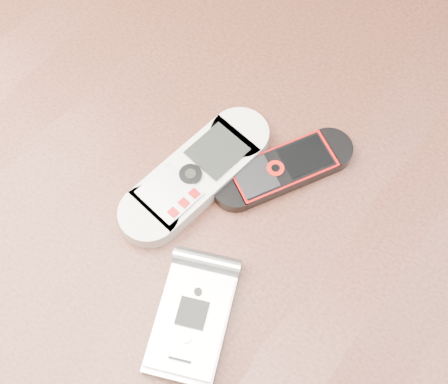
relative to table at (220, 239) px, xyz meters
The scene contains 5 objects.
ground 0.64m from the table, ahead, with size 4.00×4.00×0.00m, color #472B19.
table is the anchor object (origin of this frame).
nokia_white 0.12m from the table, behind, with size 0.05×0.16×0.02m, color beige.
nokia_black_red 0.13m from the table, 57.64° to the left, with size 0.04×0.13×0.01m, color black.
motorola_razr 0.16m from the table, 63.98° to the right, with size 0.06×0.11×0.02m, color #BBBBC0.
Camera 1 is at (0.14, -0.19, 1.24)m, focal length 50.00 mm.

